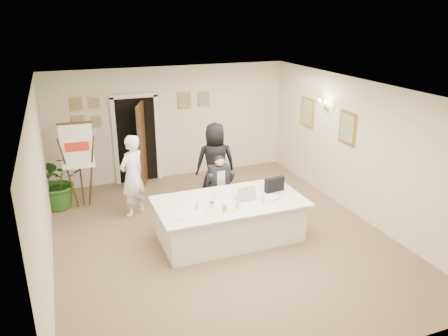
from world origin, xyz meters
The scene contains 28 objects.
floor centered at (0.00, 0.00, 0.00)m, with size 7.00×7.00×0.00m, color brown.
ceiling centered at (0.00, 0.00, 2.80)m, with size 6.00×7.00×0.02m, color white.
wall_back centered at (0.00, 3.50, 1.40)m, with size 6.00×0.10×2.80m, color #ECE5C7.
wall_front centered at (0.00, -3.50, 1.40)m, with size 6.00×0.10×2.80m, color #ECE5C7.
wall_left centered at (-3.00, 0.00, 1.40)m, with size 0.10×7.00×2.80m, color #ECE5C7.
wall_right centered at (3.00, 0.00, 1.40)m, with size 0.10×7.00×2.80m, color #ECE5C7.
doorway centered at (-0.88, 3.32, 1.04)m, with size 1.14×0.86×2.20m.
pictures_back_wall centered at (-0.80, 3.47, 1.85)m, with size 3.40×0.06×0.80m, color gold, non-canonical shape.
pictures_right_wall centered at (2.97, 1.20, 1.75)m, with size 0.06×2.20×0.80m, color gold, non-canonical shape.
wall_sconce centered at (2.90, 1.20, 2.10)m, with size 0.20×0.30×0.24m, color gold, non-canonical shape.
conference_table centered at (0.14, -0.11, 0.39)m, with size 2.73×1.45×0.78m.
seated_man centered at (0.32, 0.88, 0.66)m, with size 0.56×0.60×1.31m, color black, non-canonical shape.
flip_chart centered at (-2.33, 2.30, 0.87)m, with size 0.66×0.43×1.88m.
standing_man centered at (-1.35, 1.54, 0.87)m, with size 0.63×0.41×1.73m, color white.
standing_woman centered at (0.50, 1.66, 0.89)m, with size 0.87×0.57×1.78m, color black.
potted_palm centered at (-2.80, 2.50, 0.61)m, with size 1.10×0.95×1.22m, color #27541C.
laptop centered at (0.43, -0.09, 0.91)m, with size 0.37×0.38×0.28m, color #B7BABC, non-canonical shape.
laptop_bag centered at (1.10, -0.01, 0.91)m, with size 0.40×0.11×0.28m, color black.
paper_stack centered at (0.86, -0.32, 0.79)m, with size 0.33×0.23×0.03m, color white.
plate_left centered at (-0.89, -0.46, 0.78)m, with size 0.21×0.21×0.01m, color white.
plate_mid centered at (-0.38, -0.51, 0.78)m, with size 0.21×0.21×0.01m, color white.
plate_near centered at (-0.02, -0.52, 0.78)m, with size 0.22×0.22×0.01m, color white.
glass_a centered at (-0.54, -0.25, 0.84)m, with size 0.07×0.07×0.14m, color silver.
glass_b centered at (0.13, -0.49, 0.84)m, with size 0.07×0.07×0.14m, color silver.
glass_c centered at (0.66, -0.41, 0.84)m, with size 0.06×0.06×0.14m, color silver.
glass_d centered at (-0.10, 0.06, 0.84)m, with size 0.06×0.06×0.14m, color silver.
oj_glass centered at (-0.12, -0.51, 0.84)m, with size 0.07×0.07×0.13m, color orange.
steel_jug centered at (-0.28, -0.30, 0.83)m, with size 0.09×0.09×0.11m, color silver.
Camera 1 is at (-2.58, -6.90, 4.07)m, focal length 35.00 mm.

